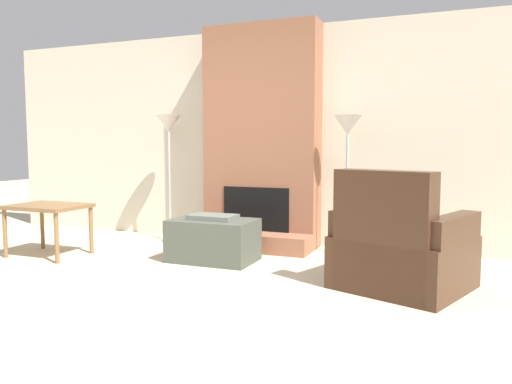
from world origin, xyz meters
TOP-DOWN VIEW (x-y plane):
  - ground_plane at (0.00, 0.00)m, footprint 24.00×24.00m
  - wall_back at (0.00, 2.78)m, footprint 7.74×0.06m
  - fireplace at (0.00, 2.54)m, footprint 1.38×0.70m
  - ottoman at (-0.16, 1.58)m, footprint 0.87×0.55m
  - armchair at (1.74, 1.23)m, footprint 1.23×1.20m
  - side_table at (-1.93, 1.15)m, footprint 0.78×0.60m
  - floor_lamp_left at (-1.16, 2.37)m, footprint 0.30×0.30m
  - floor_lamp_right at (1.07, 2.37)m, footprint 0.30×0.30m

SIDE VIEW (x-z plane):
  - ground_plane at x=0.00m, z-range 0.00..0.00m
  - ottoman at x=-0.16m, z-range -0.02..0.47m
  - armchair at x=1.74m, z-range -0.19..0.81m
  - side_table at x=-1.93m, z-range 0.21..0.77m
  - fireplace at x=0.00m, z-range -0.09..2.51m
  - wall_back at x=0.00m, z-range 0.00..2.60m
  - floor_lamp_right at x=1.07m, z-range 0.55..2.07m
  - floor_lamp_left at x=-1.16m, z-range 0.57..2.14m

